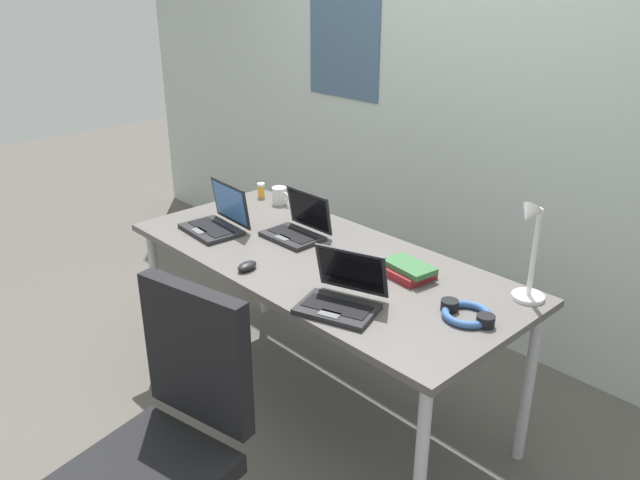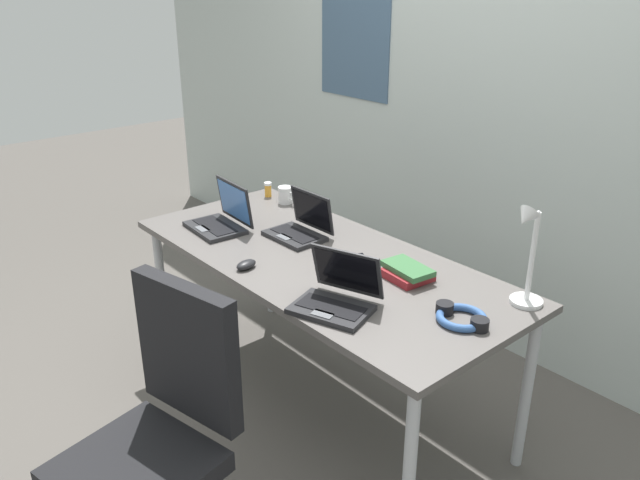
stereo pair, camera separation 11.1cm
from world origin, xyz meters
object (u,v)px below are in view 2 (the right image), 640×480
at_px(pill_bottle, 268,189).
at_px(coffee_mug, 286,195).
at_px(desk_lamp, 527,257).
at_px(laptop_back_left, 221,219).
at_px(headphones, 462,317).
at_px(laptop_front_left, 300,228).
at_px(cell_phone, 349,258).
at_px(computer_mouse, 246,265).
at_px(laptop_center, 336,297).
at_px(book_stack, 408,272).
at_px(office_chair, 156,460).

distance_m(pill_bottle, coffee_mug, 0.15).
relative_size(desk_lamp, pill_bottle, 5.07).
bearing_deg(laptop_back_left, headphones, 7.21).
height_order(laptop_front_left, cell_phone, laptop_front_left).
relative_size(computer_mouse, cell_phone, 0.71).
height_order(laptop_center, book_stack, laptop_center).
distance_m(computer_mouse, pill_bottle, 0.90).
bearing_deg(cell_phone, pill_bottle, -167.75).
bearing_deg(office_chair, cell_phone, 100.52).
height_order(laptop_back_left, book_stack, laptop_back_left).
bearing_deg(headphones, coffee_mug, 168.10).
relative_size(laptop_back_left, cell_phone, 2.23).
distance_m(laptop_back_left, headphones, 1.29).
relative_size(laptop_center, computer_mouse, 3.57).
distance_m(laptop_back_left, computer_mouse, 0.47).
relative_size(laptop_center, book_stack, 1.58).
bearing_deg(laptop_center, laptop_back_left, 173.63).
bearing_deg(coffee_mug, desk_lamp, -1.43).
bearing_deg(headphones, laptop_back_left, -172.79).
distance_m(coffee_mug, office_chair, 1.61).
height_order(laptop_back_left, coffee_mug, laptop_back_left).
height_order(pill_bottle, coffee_mug, coffee_mug).
relative_size(laptop_back_left, pill_bottle, 3.84).
distance_m(desk_lamp, laptop_center, 0.69).
height_order(desk_lamp, headphones, desk_lamp).
bearing_deg(cell_phone, laptop_back_left, -135.05).
height_order(headphones, coffee_mug, coffee_mug).
height_order(headphones, book_stack, book_stack).
relative_size(laptop_front_left, book_stack, 1.24).
bearing_deg(laptop_center, pill_bottle, 154.67).
height_order(computer_mouse, office_chair, office_chair).
bearing_deg(pill_bottle, laptop_back_left, -62.80).
bearing_deg(laptop_back_left, desk_lamp, 16.98).
bearing_deg(desk_lamp, pill_bottle, 178.98).
height_order(computer_mouse, coffee_mug, coffee_mug).
bearing_deg(laptop_back_left, laptop_front_left, 34.61).
bearing_deg(book_stack, computer_mouse, -138.76).
distance_m(computer_mouse, coffee_mug, 0.81).
bearing_deg(coffee_mug, computer_mouse, -49.43).
bearing_deg(coffee_mug, pill_bottle, -176.94).
distance_m(computer_mouse, office_chair, 0.85).
bearing_deg(desk_lamp, cell_phone, -164.40).
distance_m(pill_bottle, book_stack, 1.18).
relative_size(laptop_center, laptop_front_left, 1.27).
distance_m(headphones, book_stack, 0.36).
bearing_deg(laptop_center, coffee_mug, 151.23).
distance_m(laptop_front_left, computer_mouse, 0.40).
distance_m(desk_lamp, coffee_mug, 1.45).
xyz_separation_m(desk_lamp, book_stack, (-0.42, -0.15, -0.17)).
distance_m(laptop_center, headphones, 0.45).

